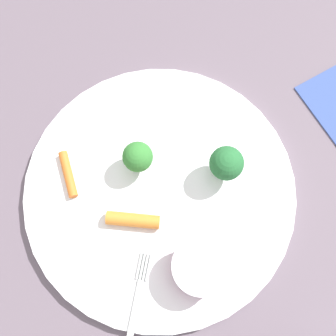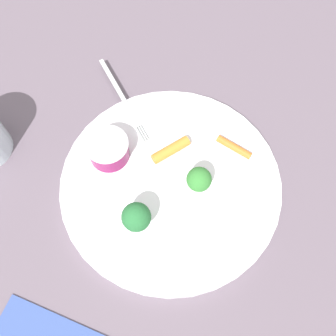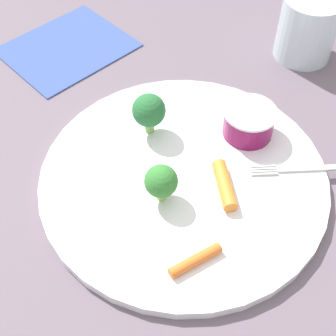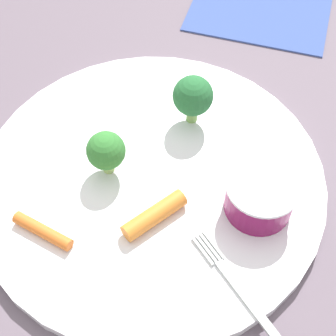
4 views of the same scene
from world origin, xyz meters
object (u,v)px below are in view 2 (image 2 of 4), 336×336
Objects in this scene: broccoli_floret_1 at (199,180)px; carrot_stick_1 at (234,147)px; carrot_stick_0 at (171,150)px; fork at (124,100)px; broccoli_floret_0 at (136,217)px; plate at (171,183)px; sauce_cup at (108,149)px.

carrot_stick_1 is at bearing 173.04° from broccoli_floret_1.
carrot_stick_0 reaches higher than fork.
fork is at bearing -136.96° from broccoli_floret_0.
carrot_stick_0 is at bearing -167.41° from broccoli_floret_0.
broccoli_floret_0 is at bearing -0.75° from plate.
plate is 5.69× the size of carrot_stick_1.
broccoli_floret_0 is (0.06, 0.09, 0.01)m from sauce_cup.
carrot_stick_1 is 0.18m from fork.
fork is (-0.05, -0.17, -0.02)m from broccoli_floret_1.
plate is 0.15m from fork.
broccoli_floret_1 is at bearing 111.91° from plate.
sauce_cup reaches higher than fork.
carrot_stick_1 is at bearing 97.69° from fork.
fork is at bearing -82.31° from carrot_stick_1.
plate is 0.05m from carrot_stick_0.
carrot_stick_1 is 0.35× the size of fork.
broccoli_floret_0 reaches higher than sauce_cup.
broccoli_floret_0 is 0.09m from broccoli_floret_1.
sauce_cup is 0.09m from carrot_stick_0.
broccoli_floret_1 is 0.83× the size of carrot_stick_1.
broccoli_floret_1 reaches higher than sauce_cup.
plate is at bearing 62.83° from fork.
fork is (-0.07, -0.13, 0.01)m from plate.
broccoli_floret_1 is 0.77× the size of carrot_stick_0.
carrot_stick_0 is 1.08× the size of carrot_stick_1.
sauce_cup is 0.38× the size of fork.
sauce_cup is at bearing -76.93° from broccoli_floret_1.
broccoli_floret_0 is 0.33× the size of fork.
broccoli_floret_1 is 0.18m from fork.
broccoli_floret_0 is 0.17m from carrot_stick_1.
sauce_cup is 0.11m from broccoli_floret_0.
plate is at bearing 179.25° from broccoli_floret_0.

